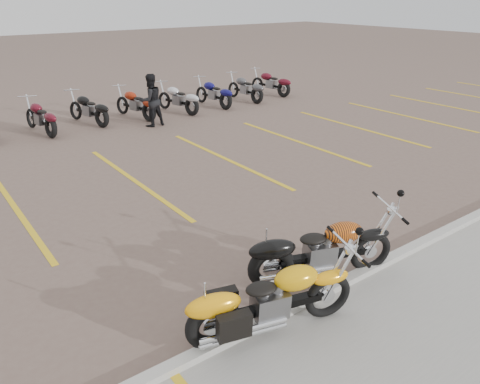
# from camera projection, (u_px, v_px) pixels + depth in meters

# --- Properties ---
(ground) EXTENTS (100.00, 100.00, 0.00)m
(ground) POSITION_uv_depth(u_px,v_px,m) (230.00, 248.00, 8.36)
(ground) COLOR #6D594E
(ground) RESTS_ON ground
(curb) EXTENTS (60.00, 0.18, 0.12)m
(curb) POSITION_uv_depth(u_px,v_px,m) (309.00, 299.00, 6.86)
(curb) COLOR #ADAAA3
(curb) RESTS_ON ground
(parking_stripes) EXTENTS (38.00, 5.50, 0.01)m
(parking_stripes) POSITION_uv_depth(u_px,v_px,m) (135.00, 181.00, 11.31)
(parking_stripes) COLOR gold
(parking_stripes) RESTS_ON ground
(yellow_cruiser) EXTENTS (2.33, 0.75, 0.98)m
(yellow_cruiser) POSITION_uv_depth(u_px,v_px,m) (268.00, 303.00, 6.09)
(yellow_cruiser) COLOR black
(yellow_cruiser) RESTS_ON ground
(flame_cruiser) EXTENTS (2.31, 0.99, 0.99)m
(flame_cruiser) POSITION_uv_depth(u_px,v_px,m) (318.00, 252.00, 7.25)
(flame_cruiser) COLOR black
(flame_cruiser) RESTS_ON ground
(person_b) EXTENTS (0.89, 0.71, 1.75)m
(person_b) POSITION_uv_depth(u_px,v_px,m) (151.00, 100.00, 15.63)
(person_b) COLOR black
(person_b) RESTS_ON ground
(bg_bike_row) EXTENTS (19.08, 2.07, 1.10)m
(bg_bike_row) POSITION_uv_depth(u_px,v_px,m) (64.00, 112.00, 15.48)
(bg_bike_row) COLOR black
(bg_bike_row) RESTS_ON ground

